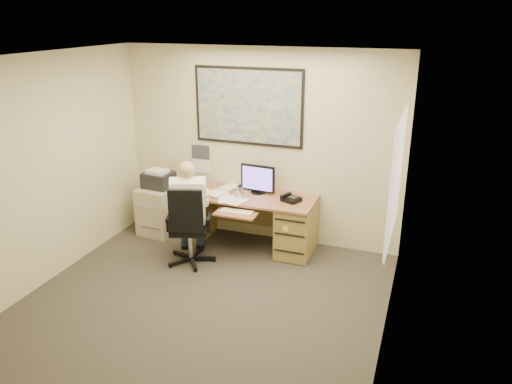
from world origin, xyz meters
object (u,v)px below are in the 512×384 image
(desk, at_px, (280,220))
(filing_cabinet, at_px, (160,205))
(office_chair, at_px, (188,241))
(person, at_px, (190,212))

(desk, bearing_deg, filing_cabinet, -179.63)
(desk, relative_size, office_chair, 1.47)
(office_chair, bearing_deg, filing_cabinet, 119.47)
(filing_cabinet, xyz_separation_m, office_chair, (0.84, -0.77, -0.10))
(desk, relative_size, filing_cabinet, 1.64)
(person, bearing_deg, filing_cabinet, 117.80)
(office_chair, height_order, person, person)
(office_chair, xyz_separation_m, person, (0.02, 0.08, 0.37))
(desk, xyz_separation_m, filing_cabinet, (-1.85, -0.01, -0.03))
(office_chair, relative_size, person, 0.79)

